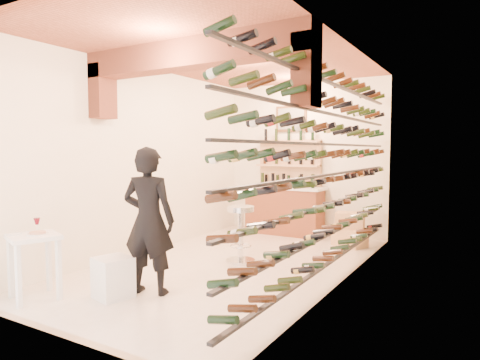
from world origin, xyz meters
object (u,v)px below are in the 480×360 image
Objects in this scene: chrome_barstool at (241,230)px; wine_rack at (327,167)px; white_stool at (113,278)px; back_counter at (284,209)px; tasting_table at (34,246)px; crate_lower at (350,237)px; person at (149,221)px.

wine_rack is at bearing -8.97° from chrome_barstool.
chrome_barstool is (-1.48, 0.23, -1.03)m from wine_rack.
back_counter is at bearing 88.43° from white_stool.
wine_rack is 3.80m from tasting_table.
tasting_table reaches higher than crate_lower.
crate_lower is (1.18, 1.97, -0.35)m from chrome_barstool.
person is at bearing -136.28° from wine_rack.
crate_lower is (1.40, 3.82, -0.74)m from person.
wine_rack is 10.15× the size of crate_lower.
wine_rack is 2.61m from crate_lower.
person is at bearing -96.64° from chrome_barstool.
person is at bearing -88.21° from back_counter.
wine_rack reaches higher than tasting_table.
back_counter is 0.94× the size of person.
wine_rack reaches higher than crate_lower.
tasting_table is 1.37m from person.
white_stool is at bearing -91.57° from back_counter.
white_stool is (-0.13, -4.62, -0.29)m from back_counter.
chrome_barstool is at bearing -113.48° from person.
crate_lower is at bearing 97.74° from wine_rack.
crate_lower is (1.53, -0.45, -0.36)m from back_counter.
wine_rack is at bearing 62.92° from tasting_table.
white_stool is (0.77, 0.51, -0.39)m from tasting_table.
white_stool is at bearing 53.95° from tasting_table.
wine_rack is 1.82m from chrome_barstool.
tasting_table is at bearing 22.83° from person.
wine_rack reaches higher than white_stool.
back_counter is 4.63m from white_stool.
back_counter is 1.80× the size of tasting_table.
white_stool is 4.49m from crate_lower.
chrome_barstool is at bearing 77.82° from white_stool.
chrome_barstool is (0.22, 1.86, -0.39)m from person.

